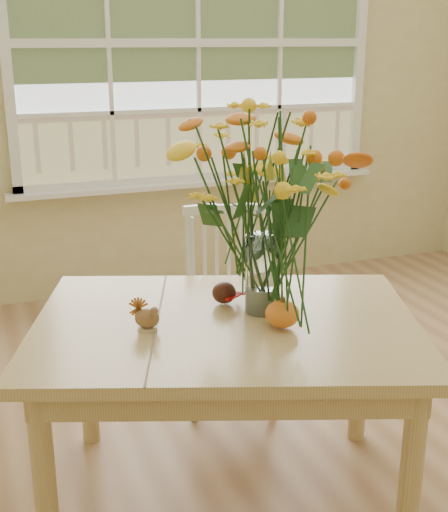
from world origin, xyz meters
name	(u,v)px	position (x,y,z in m)	size (l,w,h in m)	color
floor	(383,466)	(0.00, 0.00, -0.01)	(4.00, 4.50, 0.01)	#9B704B
wall_back	(197,76)	(0.00, 2.25, 1.35)	(4.00, 0.02, 2.70)	#C8BC80
window	(198,46)	(0.00, 2.21, 1.53)	(2.42, 0.12, 1.74)	silver
dining_table	(226,346)	(-0.63, 0.05, 0.59)	(1.50, 1.28, 0.68)	tan
windsor_chair	(230,295)	(-0.35, 0.74, 0.49)	(0.49, 0.48, 0.86)	white
flower_vase	(264,197)	(-0.49, 0.08, 1.08)	(0.56, 0.56, 0.67)	white
pumpkin	(282,315)	(-0.48, -0.07, 0.72)	(0.11, 0.11, 0.09)	#E7581B
turkey_figurine	(147,319)	(-0.90, 0.06, 0.72)	(0.10, 0.08, 0.10)	#CCB78C
dark_gourd	(224,294)	(-0.59, 0.19, 0.72)	(0.12, 0.08, 0.08)	#38160F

